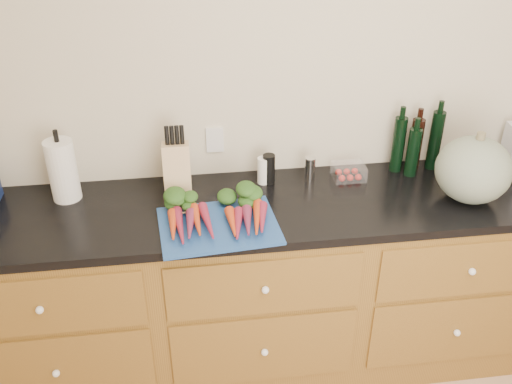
{
  "coord_description": "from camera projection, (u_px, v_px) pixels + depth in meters",
  "views": [
    {
      "loc": [
        -0.73,
        -0.81,
        2.27
      ],
      "look_at": [
        -0.46,
        1.2,
        1.06
      ],
      "focal_mm": 40.0,
      "sensor_mm": 36.0,
      "label": 1
    }
  ],
  "objects": [
    {
      "name": "carrots",
      "position": [
        217.0,
        213.0,
        2.37
      ],
      "size": [
        0.44,
        0.33,
        0.06
      ],
      "color": "red",
      "rests_on": "cutting_board"
    },
    {
      "name": "countertop",
      "position": [
        354.0,
        200.0,
        2.57
      ],
      "size": [
        3.64,
        0.62,
        0.04
      ],
      "primitive_type": "cube",
      "color": "black",
      "rests_on": "cabinets"
    },
    {
      "name": "bottles",
      "position": [
        416.0,
        145.0,
        2.71
      ],
      "size": [
        0.24,
        0.12,
        0.29
      ],
      "color": "black",
      "rests_on": "countertop"
    },
    {
      "name": "knife_block",
      "position": [
        177.0,
        170.0,
        2.53
      ],
      "size": [
        0.12,
        0.12,
        0.24
      ],
      "primitive_type": "cube",
      "color": "tan",
      "rests_on": "countertop"
    },
    {
      "name": "cutting_board",
      "position": [
        219.0,
        226.0,
        2.35
      ],
      "size": [
        0.51,
        0.4,
        0.01
      ],
      "primitive_type": "cube",
      "rotation": [
        0.0,
        0.0,
        0.08
      ],
      "color": "navy",
      "rests_on": "countertop"
    },
    {
      "name": "squash",
      "position": [
        473.0,
        170.0,
        2.47
      ],
      "size": [
        0.33,
        0.33,
        0.29
      ],
      "primitive_type": "ellipsoid",
      "color": "slate",
      "rests_on": "countertop"
    },
    {
      "name": "tomato_box",
      "position": [
        349.0,
        172.0,
        2.69
      ],
      "size": [
        0.15,
        0.12,
        0.07
      ],
      "primitive_type": "cube",
      "color": "white",
      "rests_on": "countertop"
    },
    {
      "name": "wall_back",
      "position": [
        342.0,
        95.0,
        2.65
      ],
      "size": [
        4.1,
        0.05,
        2.6
      ],
      "primitive_type": "cube",
      "color": "beige",
      "rests_on": "ground"
    },
    {
      "name": "cabinets",
      "position": [
        346.0,
        282.0,
        2.81
      ],
      "size": [
        3.6,
        0.64,
        0.9
      ],
      "color": "brown",
      "rests_on": "ground"
    },
    {
      "name": "grinder_pepper",
      "position": [
        269.0,
        169.0,
        2.63
      ],
      "size": [
        0.06,
        0.06,
        0.14
      ],
      "primitive_type": "cylinder",
      "color": "black",
      "rests_on": "countertop"
    },
    {
      "name": "canister_chrome",
      "position": [
        310.0,
        169.0,
        2.66
      ],
      "size": [
        0.05,
        0.05,
        0.11
      ],
      "primitive_type": "cylinder",
      "color": "silver",
      "rests_on": "countertop"
    },
    {
      "name": "paper_towel",
      "position": [
        63.0,
        171.0,
        2.48
      ],
      "size": [
        0.12,
        0.12,
        0.28
      ],
      "primitive_type": "cylinder",
      "color": "white",
      "rests_on": "countertop"
    },
    {
      "name": "grinder_salt",
      "position": [
        263.0,
        171.0,
        2.63
      ],
      "size": [
        0.06,
        0.06,
        0.13
      ],
      "primitive_type": "cylinder",
      "color": "white",
      "rests_on": "countertop"
    }
  ]
}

